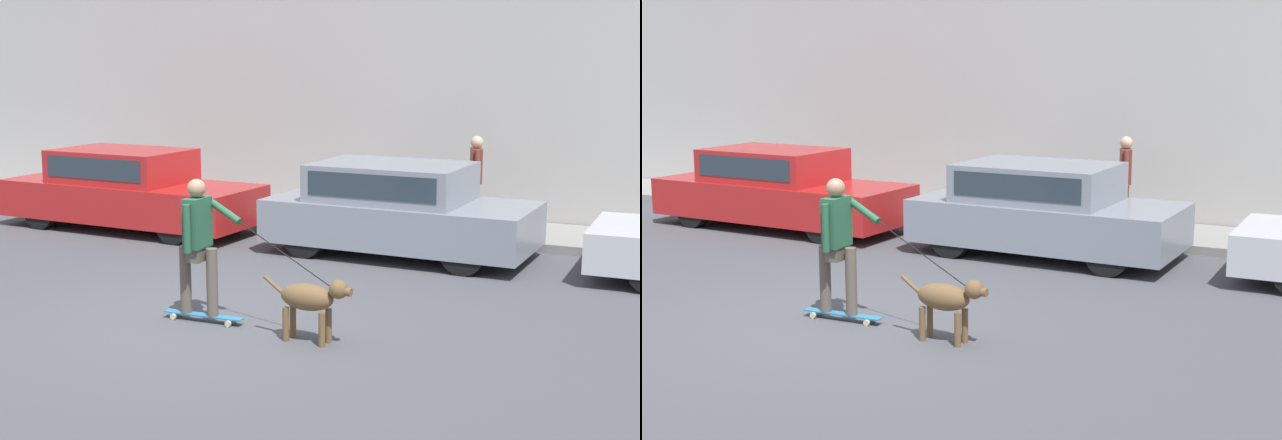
{
  "view_description": "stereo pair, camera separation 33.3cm",
  "coord_description": "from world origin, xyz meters",
  "views": [
    {
      "loc": [
        5.35,
        -8.24,
        2.98
      ],
      "look_at": [
        0.75,
        1.73,
        0.95
      ],
      "focal_mm": 50.0,
      "sensor_mm": 36.0,
      "label": 1
    },
    {
      "loc": [
        5.65,
        -8.1,
        2.98
      ],
      "look_at": [
        0.75,
        1.73,
        0.95
      ],
      "focal_mm": 50.0,
      "sensor_mm": 36.0,
      "label": 2
    }
  ],
  "objects": [
    {
      "name": "skateboarder",
      "position": [
        0.02,
        0.06,
        0.94
      ],
      "size": [
        2.25,
        0.53,
        1.64
      ],
      "rotation": [
        0.0,
        0.0,
        0.04
      ],
      "color": "beige",
      "rests_on": "ground_plane"
    },
    {
      "name": "dog",
      "position": [
        1.49,
        -0.1,
        0.47
      ],
      "size": [
        1.04,
        0.31,
        0.72
      ],
      "rotation": [
        0.0,
        0.0,
        -0.04
      ],
      "color": "brown",
      "rests_on": "ground_plane"
    },
    {
      "name": "parked_car_0",
      "position": [
        -4.06,
        4.26,
        0.66
      ],
      "size": [
        4.65,
        1.87,
        1.38
      ],
      "rotation": [
        0.0,
        0.0,
        -0.04
      ],
      "color": "black",
      "rests_on": "ground_plane"
    },
    {
      "name": "sidewalk_curb",
      "position": [
        0.0,
        6.2,
        0.07
      ],
      "size": [
        30.0,
        1.85,
        0.14
      ],
      "color": "gray",
      "rests_on": "ground_plane"
    },
    {
      "name": "pedestrian_with_bag",
      "position": [
        1.6,
        6.01,
        1.0
      ],
      "size": [
        0.3,
        0.6,
        1.55
      ],
      "rotation": [
        0.0,
        0.0,
        3.46
      ],
      "color": "#28282D",
      "rests_on": "sidewalk_curb"
    },
    {
      "name": "parked_car_1",
      "position": [
        0.89,
        4.26,
        0.68
      ],
      "size": [
        4.02,
        1.95,
        1.39
      ],
      "rotation": [
        0.0,
        0.0,
        -0.03
      ],
      "color": "black",
      "rests_on": "ground_plane"
    },
    {
      "name": "back_wall",
      "position": [
        0.0,
        7.3,
        2.35
      ],
      "size": [
        32.0,
        0.3,
        4.69
      ],
      "color": "#B2ADA8",
      "rests_on": "ground_plane"
    },
    {
      "name": "ground_plane",
      "position": [
        0.0,
        0.0,
        0.0
      ],
      "size": [
        36.0,
        36.0,
        0.0
      ],
      "primitive_type": "plane",
      "color": "#47474C"
    }
  ]
}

